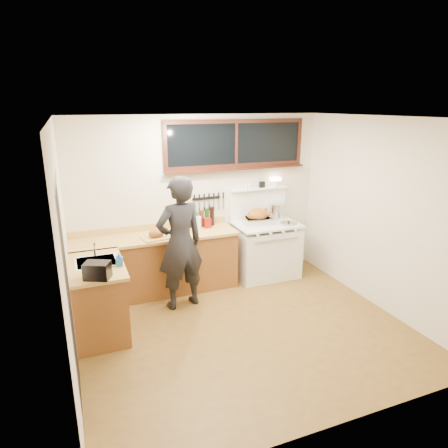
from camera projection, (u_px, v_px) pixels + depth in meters
name	position (u px, v px, depth m)	size (l,w,h in m)	color
ground_plane	(245.00, 329.00, 5.08)	(4.00, 3.50, 0.02)	brown
room_shell	(247.00, 203.00, 4.60)	(4.10, 3.60, 2.65)	beige
counter_back	(156.00, 264.00, 5.95)	(2.44, 0.64, 1.00)	brown
counter_left	(99.00, 298.00, 4.90)	(0.64, 1.09, 0.90)	brown
sink_unit	(97.00, 266.00, 4.86)	(0.50, 0.45, 0.37)	white
vintage_stove	(265.00, 249.00, 6.55)	(1.02, 0.74, 1.58)	white
back_window	(236.00, 149.00, 6.22)	(2.32, 0.13, 0.77)	black
left_doorway	(69.00, 297.00, 3.57)	(0.02, 1.04, 2.17)	black
knife_strip	(208.00, 199.00, 6.28)	(0.52, 0.03, 0.28)	black
man	(180.00, 243.00, 5.41)	(0.75, 0.57, 1.86)	black
soap_bottle	(119.00, 259.00, 4.71)	(0.09, 0.09, 0.17)	#2461B5
toaster	(97.00, 270.00, 4.37)	(0.32, 0.28, 0.19)	black
cutting_board	(157.00, 235.00, 5.70)	(0.45, 0.37, 0.14)	tan
roast_turkey	(258.00, 217.00, 6.39)	(0.49, 0.38, 0.25)	silver
stockpot	(276.00, 211.00, 6.67)	(0.28, 0.28, 0.26)	silver
saucepan	(265.00, 215.00, 6.62)	(0.22, 0.31, 0.13)	silver
pot_lid	(289.00, 223.00, 6.38)	(0.31, 0.31, 0.04)	silver
coffee_tin	(207.00, 223.00, 6.17)	(0.10, 0.08, 0.16)	maroon
pitcher	(198.00, 222.00, 6.15)	(0.13, 0.13, 0.18)	white
bottle_cluster	(204.00, 218.00, 6.23)	(0.41, 0.07, 0.30)	black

